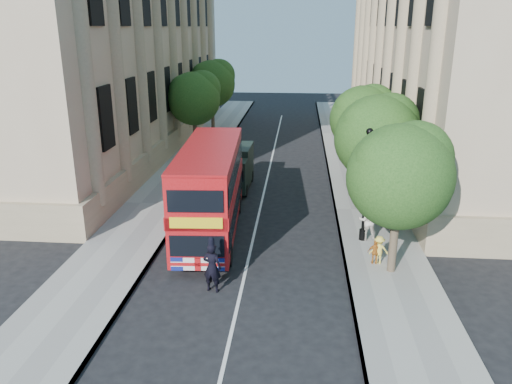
% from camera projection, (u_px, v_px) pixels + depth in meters
% --- Properties ---
extents(ground, '(120.00, 120.00, 0.00)m').
position_uv_depth(ground, '(237.00, 306.00, 17.59)').
color(ground, black).
rests_on(ground, ground).
extents(pavement_right, '(3.50, 80.00, 0.12)m').
position_uv_depth(pavement_right, '(368.00, 211.00, 26.54)').
color(pavement_right, gray).
rests_on(pavement_right, ground).
extents(pavement_left, '(3.50, 80.00, 0.12)m').
position_uv_depth(pavement_left, '(156.00, 204.00, 27.50)').
color(pavement_left, gray).
rests_on(pavement_left, ground).
extents(building_right, '(12.00, 38.00, 18.00)m').
position_uv_depth(building_right, '(465.00, 32.00, 36.29)').
color(building_right, tan).
rests_on(building_right, ground).
extents(building_left, '(12.00, 38.00, 18.00)m').
position_uv_depth(building_left, '(98.00, 32.00, 38.59)').
color(building_left, tan).
rests_on(building_left, ground).
extents(tree_right_near, '(4.00, 4.00, 6.08)m').
position_uv_depth(tree_right_near, '(401.00, 171.00, 18.63)').
color(tree_right_near, '#473828').
rests_on(tree_right_near, ground).
extents(tree_right_mid, '(4.20, 4.20, 6.37)m').
position_uv_depth(tree_right_mid, '(378.00, 133.00, 24.24)').
color(tree_right_mid, '#473828').
rests_on(tree_right_mid, ground).
extents(tree_right_far, '(4.00, 4.00, 6.15)m').
position_uv_depth(tree_right_far, '(364.00, 115.00, 29.95)').
color(tree_right_far, '#473828').
rests_on(tree_right_far, ground).
extents(tree_left_far, '(4.00, 4.00, 6.30)m').
position_uv_depth(tree_left_far, '(194.00, 96.00, 37.52)').
color(tree_left_far, '#473828').
rests_on(tree_left_far, ground).
extents(tree_left_back, '(4.20, 4.20, 6.65)m').
position_uv_depth(tree_left_back, '(212.00, 81.00, 45.00)').
color(tree_left_back, '#473828').
rests_on(tree_left_back, ground).
extents(lamp_post, '(0.32, 0.32, 5.16)m').
position_uv_depth(lamp_post, '(366.00, 190.00, 22.05)').
color(lamp_post, black).
rests_on(lamp_post, pavement_right).
extents(double_decker_bus, '(2.92, 9.17, 4.18)m').
position_uv_depth(double_decker_bus, '(210.00, 188.00, 22.90)').
color(double_decker_bus, '#A70B0E').
rests_on(double_decker_bus, ground).
extents(box_van, '(1.90, 4.45, 2.52)m').
position_uv_depth(box_van, '(235.00, 169.00, 29.98)').
color(box_van, black).
rests_on(box_van, ground).
extents(police_constable, '(0.79, 0.60, 1.92)m').
position_uv_depth(police_constable, '(212.00, 267.00, 18.32)').
color(police_constable, black).
rests_on(police_constable, ground).
extents(woman_pedestrian, '(0.92, 0.73, 1.82)m').
position_uv_depth(woman_pedestrian, '(368.00, 220.00, 22.59)').
color(woman_pedestrian, beige).
rests_on(woman_pedestrian, pavement_right).
extents(child_a, '(0.62, 0.28, 1.03)m').
position_uv_depth(child_a, '(375.00, 252.00, 20.32)').
color(child_a, '#BF6C21').
rests_on(child_a, pavement_right).
extents(child_b, '(0.80, 0.48, 1.20)m').
position_uv_depth(child_b, '(379.00, 250.00, 20.34)').
color(child_b, '#EED751').
rests_on(child_b, pavement_right).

